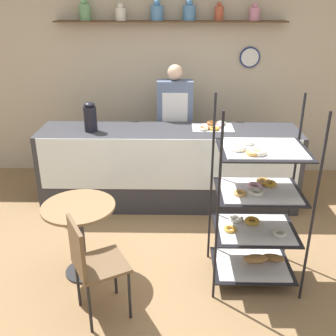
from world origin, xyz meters
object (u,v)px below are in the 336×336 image
cafe_table (80,223)px  cafe_chair (90,260)px  person_worker (175,123)px  coffee_carafe (90,117)px  donut_tray_counter (213,127)px  pastry_rack (257,210)px

cafe_table → cafe_chair: (0.20, -0.54, 0.01)m
person_worker → cafe_table: person_worker is taller
coffee_carafe → donut_tray_counter: coffee_carafe is taller
cafe_table → coffee_carafe: 1.48m
cafe_table → donut_tray_counter: donut_tray_counter is taller
cafe_chair → coffee_carafe: size_ratio=2.58×
cafe_chair → donut_tray_counter: donut_tray_counter is taller
cafe_table → coffee_carafe: coffee_carafe is taller
coffee_carafe → cafe_table: bearing=-84.4°
cafe_table → donut_tray_counter: size_ratio=1.48×
person_worker → cafe_table: 2.13m
donut_tray_counter → cafe_chair: bearing=-118.3°
pastry_rack → cafe_table: pastry_rack is taller
pastry_rack → person_worker: (-0.71, 1.96, 0.19)m
pastry_rack → coffee_carafe: bearing=140.6°
cafe_table → cafe_chair: bearing=-69.8°
person_worker → donut_tray_counter: (0.45, -0.45, 0.09)m
cafe_table → cafe_chair: 0.58m
cafe_chair → pastry_rack: bearing=-97.8°
pastry_rack → cafe_chair: (-1.35, -0.51, -0.16)m
person_worker → coffee_carafe: person_worker is taller
pastry_rack → person_worker: bearing=110.0°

